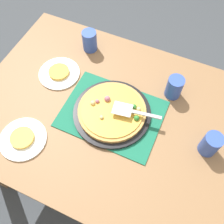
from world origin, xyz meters
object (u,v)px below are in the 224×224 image
pizza (112,111)px  served_slice_left (22,138)px  served_slice_right (59,72)px  plate_far_right (59,73)px  pizza_pan (112,113)px  cup_near (174,87)px  cup_far (210,144)px  plate_near_left (23,139)px  cup_corner (90,41)px  pizza_server (132,111)px

pizza → served_slice_left: size_ratio=3.00×
served_slice_right → plate_far_right: bearing=0.0°
pizza_pan → served_slice_right: served_slice_right is taller
pizza_pan → cup_near: bearing=-134.9°
pizza → cup_far: 0.47m
served_slice_left → cup_far: (-0.79, -0.30, 0.04)m
cup_near → pizza: bearing=45.1°
plate_near_left → pizza_pan: bearing=-137.7°
plate_near_left → served_slice_left: 0.01m
pizza → cup_corner: 0.45m
plate_far_right → pizza_server: bearing=168.2°
cup_near → cup_corner: bearing=-12.0°
pizza → served_slice_left: bearing=42.4°
served_slice_right → cup_near: size_ratio=0.92×
pizza → cup_near: bearing=-134.9°
pizza → served_slice_left: pizza is taller
pizza_pan → cup_near: cup_near is taller
plate_far_right → served_slice_left: served_slice_left is taller
plate_near_left → served_slice_left: served_slice_left is taller
plate_near_left → cup_near: 0.77m
plate_near_left → plate_far_right: same height
cup_corner → cup_far: bearing=156.0°
served_slice_left → cup_near: cup_near is taller
pizza_pan → served_slice_right: (0.36, -0.11, 0.01)m
pizza_server → plate_near_left: bearing=36.4°
pizza_pan → plate_far_right: pizza_pan is taller
pizza → plate_far_right: 0.38m
pizza_pan → served_slice_left: (0.32, 0.29, 0.01)m
cup_far → cup_corner: size_ratio=1.00×
cup_corner → pizza_server: (-0.39, 0.33, 0.01)m
pizza_server → served_slice_right: bearing=-11.8°
plate_far_right → cup_near: (-0.59, -0.12, 0.06)m
cup_near → cup_far: same height
pizza_pan → cup_corner: size_ratio=3.17×
cup_near → pizza_server: bearing=58.0°
plate_far_right → served_slice_right: bearing=0.0°
pizza → pizza_server: pizza_server is taller
served_slice_left → cup_corner: (-0.03, -0.64, 0.04)m
plate_far_right → served_slice_right: size_ratio=2.00×
pizza → served_slice_left: (0.32, 0.29, -0.02)m
plate_near_left → pizza_server: size_ratio=0.94×
plate_far_right → pizza_server: (-0.46, 0.10, 0.07)m
served_slice_left → cup_corner: cup_corner is taller
cup_corner → pizza_pan: bearing=130.2°
pizza_pan → pizza: size_ratio=1.15×
cup_near → cup_far: bearing=135.9°
pizza_pan → pizza: 0.02m
pizza → pizza_server: bearing=-171.3°
served_slice_left → cup_near: (-0.55, -0.53, 0.04)m
served_slice_right → cup_far: cup_far is taller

